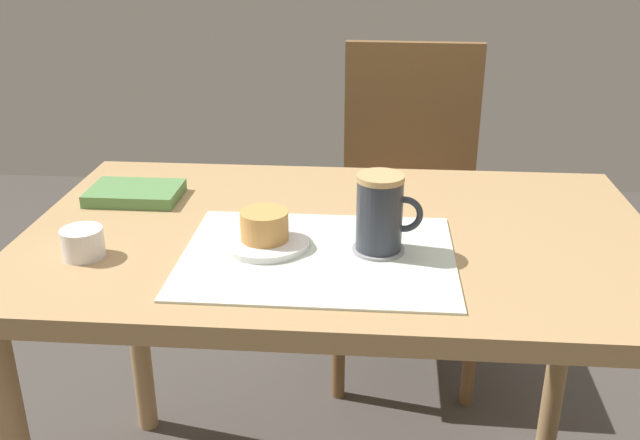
{
  "coord_description": "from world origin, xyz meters",
  "views": [
    {
      "loc": [
        0.06,
        -1.19,
        1.23
      ],
      "look_at": [
        -0.03,
        -0.08,
        0.76
      ],
      "focal_mm": 40.0,
      "sensor_mm": 36.0,
      "label": 1
    }
  ],
  "objects_px": {
    "coffee_mug": "(381,212)",
    "sugar_bowl": "(83,243)",
    "pastry": "(264,225)",
    "wooden_chair": "(409,200)",
    "pastry_plate": "(265,242)",
    "small_book": "(135,193)",
    "dining_table": "(339,271)"
  },
  "relations": [
    {
      "from": "dining_table",
      "to": "coffee_mug",
      "type": "xyz_separation_m",
      "value": [
        0.07,
        -0.09,
        0.16
      ]
    },
    {
      "from": "pastry_plate",
      "to": "coffee_mug",
      "type": "height_order",
      "value": "coffee_mug"
    },
    {
      "from": "coffee_mug",
      "to": "sugar_bowl",
      "type": "distance_m",
      "value": 0.5
    },
    {
      "from": "dining_table",
      "to": "coffee_mug",
      "type": "bearing_deg",
      "value": -52.01
    },
    {
      "from": "dining_table",
      "to": "wooden_chair",
      "type": "bearing_deg",
      "value": 77.46
    },
    {
      "from": "wooden_chair",
      "to": "small_book",
      "type": "relative_size",
      "value": 5.12
    },
    {
      "from": "pastry",
      "to": "small_book",
      "type": "xyz_separation_m",
      "value": [
        -0.3,
        0.21,
        -0.03
      ]
    },
    {
      "from": "pastry_plate",
      "to": "coffee_mug",
      "type": "bearing_deg",
      "value": -1.55
    },
    {
      "from": "wooden_chair",
      "to": "pastry",
      "type": "height_order",
      "value": "wooden_chair"
    },
    {
      "from": "wooden_chair",
      "to": "pastry",
      "type": "bearing_deg",
      "value": 71.85
    },
    {
      "from": "dining_table",
      "to": "pastry",
      "type": "bearing_deg",
      "value": -144.5
    },
    {
      "from": "pastry_plate",
      "to": "sugar_bowl",
      "type": "bearing_deg",
      "value": -168.58
    },
    {
      "from": "dining_table",
      "to": "small_book",
      "type": "xyz_separation_m",
      "value": [
        -0.42,
        0.12,
        0.1
      ]
    },
    {
      "from": "coffee_mug",
      "to": "sugar_bowl",
      "type": "relative_size",
      "value": 1.86
    },
    {
      "from": "wooden_chair",
      "to": "pastry",
      "type": "distance_m",
      "value": 0.89
    },
    {
      "from": "pastry_plate",
      "to": "pastry",
      "type": "xyz_separation_m",
      "value": [
        -0.0,
        0.0,
        0.03
      ]
    },
    {
      "from": "pastry",
      "to": "coffee_mug",
      "type": "relative_size",
      "value": 0.63
    },
    {
      "from": "pastry",
      "to": "coffee_mug",
      "type": "distance_m",
      "value": 0.2
    },
    {
      "from": "coffee_mug",
      "to": "sugar_bowl",
      "type": "height_order",
      "value": "coffee_mug"
    },
    {
      "from": "pastry",
      "to": "sugar_bowl",
      "type": "distance_m",
      "value": 0.3
    },
    {
      "from": "wooden_chair",
      "to": "coffee_mug",
      "type": "bearing_deg",
      "value": 85.06
    },
    {
      "from": "dining_table",
      "to": "pastry_plate",
      "type": "height_order",
      "value": "pastry_plate"
    },
    {
      "from": "pastry",
      "to": "sugar_bowl",
      "type": "relative_size",
      "value": 1.18
    },
    {
      "from": "wooden_chair",
      "to": "pastry_plate",
      "type": "xyz_separation_m",
      "value": [
        -0.28,
        -0.81,
        0.23
      ]
    },
    {
      "from": "pastry",
      "to": "coffee_mug",
      "type": "height_order",
      "value": "coffee_mug"
    },
    {
      "from": "wooden_chair",
      "to": "small_book",
      "type": "bearing_deg",
      "value": 47.14
    },
    {
      "from": "wooden_chair",
      "to": "small_book",
      "type": "xyz_separation_m",
      "value": [
        -0.58,
        -0.6,
        0.23
      ]
    },
    {
      "from": "pastry",
      "to": "small_book",
      "type": "relative_size",
      "value": 0.46
    },
    {
      "from": "coffee_mug",
      "to": "small_book",
      "type": "height_order",
      "value": "coffee_mug"
    },
    {
      "from": "pastry",
      "to": "sugar_bowl",
      "type": "height_order",
      "value": "pastry"
    },
    {
      "from": "pastry",
      "to": "coffee_mug",
      "type": "bearing_deg",
      "value": -1.55
    },
    {
      "from": "sugar_bowl",
      "to": "small_book",
      "type": "height_order",
      "value": "sugar_bowl"
    }
  ]
}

